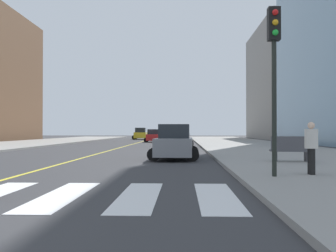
{
  "coord_description": "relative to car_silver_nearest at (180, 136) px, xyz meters",
  "views": [
    {
      "loc": [
        5.5,
        -4.53,
        1.52
      ],
      "look_at": [
        4.24,
        28.52,
        1.93
      ],
      "focal_mm": 39.43,
      "sensor_mm": 36.0,
      "label": 1
    }
  ],
  "objects": [
    {
      "name": "car_yellow_fourth",
      "position": [
        -6.89,
        22.04,
        0.02
      ],
      "size": [
        2.87,
        4.54,
        2.01
      ],
      "rotation": [
        0.0,
        0.0,
        0.02
      ],
      "color": "gold",
      "rests_on": "ground"
    },
    {
      "name": "car_silver_nearest",
      "position": [
        0.0,
        0.0,
        0.0
      ],
      "size": [
        2.86,
        4.48,
        1.97
      ],
      "rotation": [
        0.0,
        0.0,
        3.18
      ],
      "color": "#B7B7BC",
      "rests_on": "ground"
    },
    {
      "name": "car_green_second",
      "position": [
        -0.09,
        20.49,
        -0.0
      ],
      "size": [
        2.87,
        4.48,
        1.97
      ],
      "rotation": [
        0.0,
        0.0,
        3.19
      ],
      "color": "#236B42",
      "rests_on": "ground"
    },
    {
      "name": "car_gray_fifth",
      "position": [
        -0.16,
        -21.89,
        -0.05
      ],
      "size": [
        2.67,
        4.2,
        1.85
      ],
      "rotation": [
        0.0,
        0.0,
        3.11
      ],
      "color": "slate",
      "rests_on": "ground"
    },
    {
      "name": "traffic_light_near_corner",
      "position": [
        3.01,
        -30.24,
        2.79
      ],
      "size": [
        0.36,
        0.41,
        5.08
      ],
      "rotation": [
        0.0,
        0.0,
        3.14
      ],
      "color": "black",
      "rests_on": "sidewalk_kerb_east"
    },
    {
      "name": "car_black_third",
      "position": [
        -0.12,
        -7.74,
        0.03
      ],
      "size": [
        2.92,
        4.59,
        2.03
      ],
      "rotation": [
        0.0,
        0.0,
        3.11
      ],
      "color": "black",
      "rests_on": "ground"
    },
    {
      "name": "car_red_sixth",
      "position": [
        -3.6,
        7.36,
        -0.13
      ],
      "size": [
        2.47,
        3.86,
        1.7
      ],
      "rotation": [
        0.0,
        0.0,
        3.18
      ],
      "color": "red",
      "rests_on": "ground"
    },
    {
      "name": "pedestrian_waiting_east",
      "position": [
        4.29,
        -29.69,
        0.13
      ],
      "size": [
        0.41,
        0.41,
        1.64
      ],
      "rotation": [
        0.0,
        0.0,
        4.66
      ],
      "color": "black",
      "rests_on": "sidewalk_kerb_east"
    },
    {
      "name": "sidewalk_kerb_east",
      "position": [
        6.94,
        -16.86,
        -0.85
      ],
      "size": [
        10.0,
        120.0,
        0.15
      ],
      "primitive_type": "cube",
      "color": "gray",
      "rests_on": "ground"
    },
    {
      "name": "lane_divider_paint",
      "position": [
        -5.26,
        3.14,
        -0.92
      ],
      "size": [
        0.16,
        80.0,
        0.01
      ],
      "primitive_type": "cube",
      "color": "yellow",
      "rests_on": "ground"
    },
    {
      "name": "parking_garage_concrete",
      "position": [
        23.03,
        26.39,
        9.26
      ],
      "size": [
        18.0,
        24.0,
        20.36
      ],
      "primitive_type": "cube",
      "color": "gray",
      "rests_on": "ground"
    },
    {
      "name": "park_bench",
      "position": [
        5.08,
        -24.86,
        -0.23
      ],
      "size": [
        1.83,
        0.68,
        1.12
      ],
      "rotation": [
        0.0,
        0.0,
        1.5
      ],
      "color": "#47474C",
      "rests_on": "sidewalk_kerb_east"
    }
  ]
}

